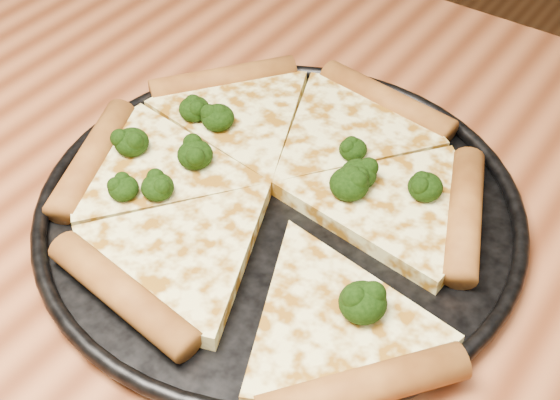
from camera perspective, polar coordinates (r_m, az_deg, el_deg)
The scene contains 4 objects.
dining_table at distance 0.61m, azimuth -5.62°, elevation -12.46°, with size 1.20×0.90×0.75m.
pizza_pan at distance 0.58m, azimuth 0.00°, elevation -0.60°, with size 0.35×0.35×0.02m.
pizza at distance 0.58m, azimuth -0.42°, elevation 0.67°, with size 0.36×0.33×0.02m.
broccoli_florets at distance 0.57m, azimuth -0.91°, elevation 1.76°, with size 0.25×0.15×0.02m.
Camera 1 is at (0.24, -0.24, 1.16)m, focal length 50.86 mm.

